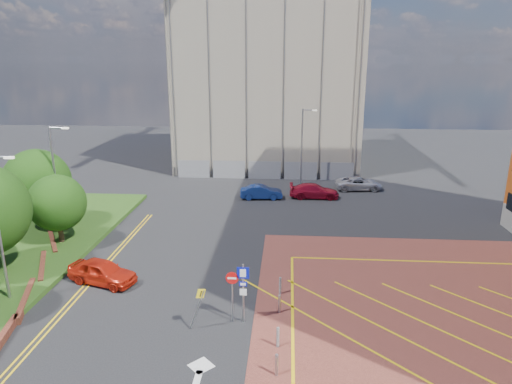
# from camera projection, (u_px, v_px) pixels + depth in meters

# --- Properties ---
(ground) EXTENTS (140.00, 140.00, 0.00)m
(ground) POSITION_uv_depth(u_px,v_px,m) (231.00, 333.00, 22.31)
(ground) COLOR black
(ground) RESTS_ON ground
(retaining_wall) EXTENTS (6.06, 20.33, 0.40)m
(retaining_wall) POSITION_uv_depth(u_px,v_px,m) (22.00, 299.00, 24.99)
(retaining_wall) COLOR brown
(retaining_wall) RESTS_ON ground
(tree_c) EXTENTS (4.00, 4.00, 4.90)m
(tree_c) POSITION_uv_depth(u_px,v_px,m) (57.00, 203.00, 31.93)
(tree_c) COLOR #3D2B1C
(tree_c) RESTS_ON grass_bed
(tree_d) EXTENTS (5.00, 5.00, 6.08)m
(tree_d) POSITION_uv_depth(u_px,v_px,m) (37.00, 182.00, 34.82)
(tree_d) COLOR #3D2B1C
(tree_d) RESTS_ON grass_bed
(lamp_left_far) EXTENTS (1.53, 0.16, 8.00)m
(lamp_left_far) POSITION_uv_depth(u_px,v_px,m) (56.00, 175.00, 33.50)
(lamp_left_far) COLOR #9EA0A8
(lamp_left_far) RESTS_ON grass_bed
(lamp_back) EXTENTS (1.53, 0.16, 8.00)m
(lamp_back) POSITION_uv_depth(u_px,v_px,m) (303.00, 144.00, 47.62)
(lamp_back) COLOR #9EA0A8
(lamp_back) RESTS_ON ground
(sign_cluster) EXTENTS (1.17, 0.12, 3.20)m
(sign_cluster) POSITION_uv_depth(u_px,v_px,m) (239.00, 287.00, 22.69)
(sign_cluster) COLOR #9EA0A8
(sign_cluster) RESTS_ON ground
(warning_sign) EXTENTS (0.85, 0.44, 2.24)m
(warning_sign) POSITION_uv_depth(u_px,v_px,m) (198.00, 304.00, 22.16)
(warning_sign) COLOR #9EA0A8
(warning_sign) RESTS_ON ground
(bollard_row) EXTENTS (0.14, 11.14, 0.90)m
(bollard_row) POSITION_uv_depth(u_px,v_px,m) (277.00, 347.00, 20.43)
(bollard_row) COLOR #9EA0A8
(bollard_row) RESTS_ON forecourt
(construction_building) EXTENTS (21.20, 19.20, 22.00)m
(construction_building) POSITION_uv_depth(u_px,v_px,m) (269.00, 75.00, 57.54)
(construction_building) COLOR gray
(construction_building) RESTS_ON ground
(construction_fence) EXTENTS (21.60, 0.06, 2.00)m
(construction_fence) POSITION_uv_depth(u_px,v_px,m) (273.00, 170.00, 50.69)
(construction_fence) COLOR gray
(construction_fence) RESTS_ON ground
(car_red_left) EXTENTS (4.54, 2.88, 1.44)m
(car_red_left) POSITION_uv_depth(u_px,v_px,m) (102.00, 272.00, 27.10)
(car_red_left) COLOR red
(car_red_left) RESTS_ON ground
(car_blue_back) EXTENTS (4.11, 1.73, 1.32)m
(car_blue_back) POSITION_uv_depth(u_px,v_px,m) (261.00, 192.00, 43.58)
(car_blue_back) COLOR navy
(car_blue_back) RESTS_ON ground
(car_red_back) EXTENTS (4.74, 1.95, 1.37)m
(car_red_back) POSITION_uv_depth(u_px,v_px,m) (314.00, 191.00, 43.86)
(car_red_back) COLOR maroon
(car_red_back) RESTS_ON ground
(car_silver_back) EXTENTS (4.91, 2.59, 1.32)m
(car_silver_back) POSITION_uv_depth(u_px,v_px,m) (359.00, 183.00, 46.60)
(car_silver_back) COLOR silver
(car_silver_back) RESTS_ON ground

